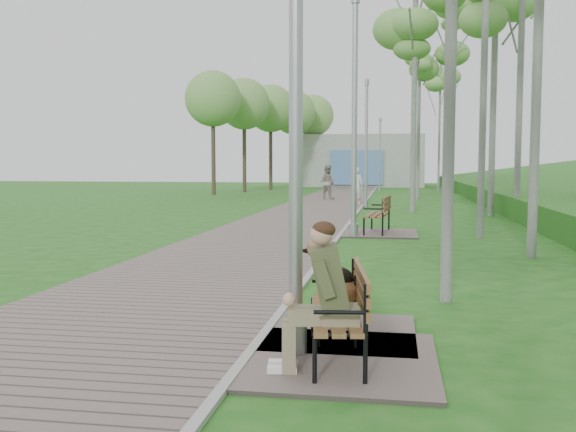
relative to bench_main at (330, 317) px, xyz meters
name	(u,v)px	position (x,y,z in m)	size (l,w,h in m)	color
walkway	(302,217)	(-2.52, 15.64, -0.41)	(3.50, 67.00, 0.04)	#72635C
kerb	(354,217)	(-0.77, 15.64, -0.40)	(0.10, 67.00, 0.05)	#999993
building_north	(359,161)	(-2.27, 45.11, 1.57)	(10.00, 5.20, 4.00)	#9E9E99
bench_main	(330,317)	(0.00, 0.00, 0.00)	(1.76, 1.95, 1.53)	#72635C
bench_second	(339,319)	(0.00, 0.98, -0.26)	(1.53, 1.70, 0.94)	#72635C
bench_third	(377,225)	(0.13, 10.90, -0.20)	(1.97, 2.19, 1.21)	#72635C
lamp_post_near	(296,77)	(-0.34, 0.16, 2.18)	(0.22, 0.22, 5.58)	#9B9EA3
lamp_post_second	(354,124)	(-0.42, 9.98, 2.33)	(0.23, 0.23, 5.91)	#9B9EA3
lamp_post_third	(366,148)	(-0.61, 20.91, 2.02)	(0.20, 0.20, 5.23)	#9B9EA3
lamp_post_far	(380,158)	(-0.37, 34.91, 1.73)	(0.18, 0.18, 4.63)	#9B9EA3
pedestrian_near	(357,186)	(-1.07, 22.17, 0.40)	(0.60, 0.39, 1.65)	silver
pedestrian_far	(327,182)	(-2.75, 26.05, 0.44)	(0.84, 0.65, 1.73)	gray
birch_mid_c	(415,28)	(1.22, 18.62, 6.33)	(2.94, 2.94, 8.61)	silver
birch_far_b	(420,59)	(1.71, 27.50, 6.60)	(2.27, 2.27, 8.95)	silver
birch_far_c	(450,34)	(3.13, 26.93, 7.67)	(2.83, 2.83, 10.31)	silver
birch_distant_b	(440,78)	(3.30, 36.04, 6.71)	(2.36, 2.36, 9.09)	silver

